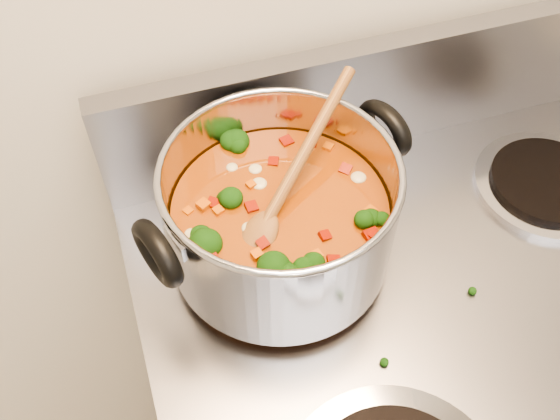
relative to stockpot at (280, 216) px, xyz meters
name	(u,v)px	position (x,y,z in m)	size (l,w,h in m)	color
stockpot	(280,216)	(0.00, 0.00, 0.00)	(0.31, 0.25, 0.15)	#A9A9B2
wooden_spoon	(283,191)	(0.01, 0.00, 0.03)	(0.19, 0.17, 0.10)	brown
cooktop_crumbs	(390,299)	(0.10, -0.10, -0.08)	(0.34, 0.02, 0.01)	black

